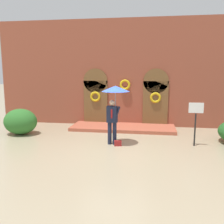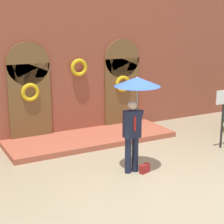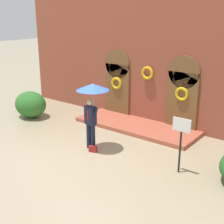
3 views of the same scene
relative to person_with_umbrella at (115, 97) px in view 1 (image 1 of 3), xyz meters
name	(u,v)px [view 1 (image 1 of 3)]	position (x,y,z in m)	size (l,w,h in m)	color
ground_plane	(114,147)	(0.04, -0.38, -1.91)	(80.00, 80.00, 0.00)	tan
building_facade	(126,76)	(0.04, 3.77, 0.76)	(14.00, 2.30, 5.60)	brown
person_with_umbrella	(115,97)	(0.00, 0.00, 0.00)	(1.10, 1.10, 2.36)	#191E33
handbag	(118,143)	(0.16, -0.20, -1.80)	(0.28, 0.12, 0.22)	maroon
sign_post	(196,117)	(3.15, 0.30, -0.75)	(0.56, 0.06, 1.72)	black
shrub_left	(20,122)	(-4.57, 0.93, -1.31)	(1.55, 1.27, 1.20)	#2D6B28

